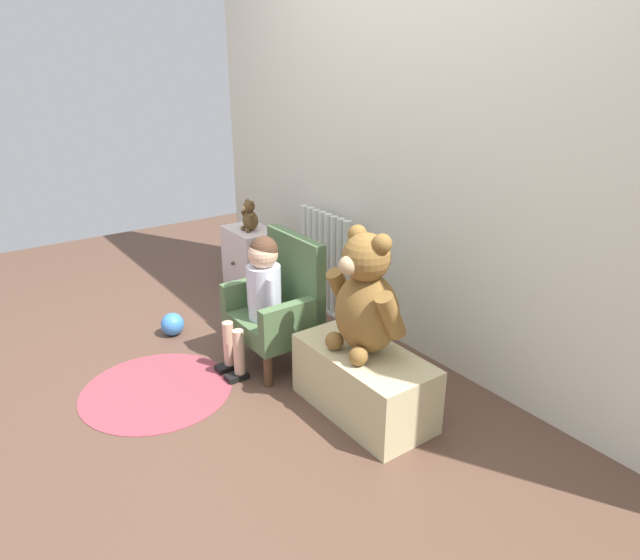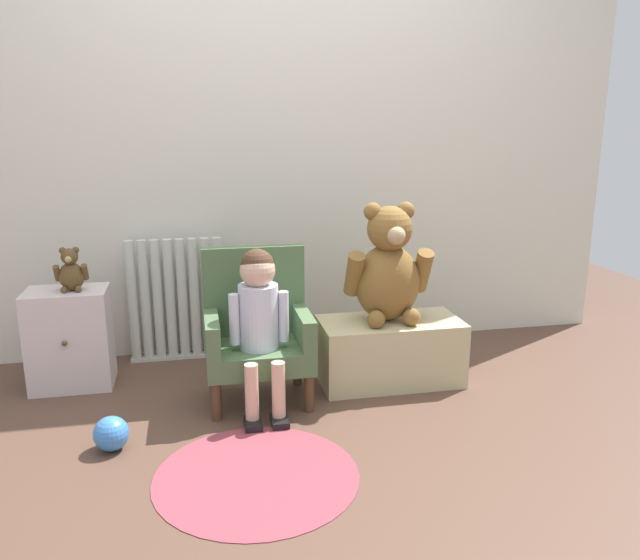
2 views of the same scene
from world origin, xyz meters
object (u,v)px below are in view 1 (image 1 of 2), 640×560
object	(u,v)px
radiator	(325,263)
small_teddy_bear	(250,217)
low_bench	(364,382)
large_teddy_bear	(366,300)
small_dresser	(251,263)
floor_rug	(157,390)
child_armchair	(280,305)
child_figure	(260,285)
toy_ball	(172,324)

from	to	relation	value
radiator	small_teddy_bear	size ratio (longest dim) A/B	3.17
low_bench	radiator	bearing A→B (deg)	152.92
low_bench	large_teddy_bear	bearing A→B (deg)	143.59
small_dresser	floor_rug	distance (m)	1.25
low_bench	floor_rug	xyz separation A→B (m)	(-0.72, -0.71, -0.15)
low_bench	floor_rug	size ratio (longest dim) A/B	0.92
child_armchair	large_teddy_bear	bearing A→B (deg)	5.14
child_figure	low_bench	distance (m)	0.72
small_teddy_bear	floor_rug	distance (m)	1.32
toy_ball	radiator	bearing A→B (deg)	75.37
child_figure	small_dresser	bearing A→B (deg)	154.25
small_dresser	toy_ball	distance (m)	0.73
small_teddy_bear	toy_ball	world-z (taller)	small_teddy_bear
child_armchair	floor_rug	xyz separation A→B (m)	(-0.08, -0.67, -0.31)
small_dresser	large_teddy_bear	distance (m)	1.52
child_armchair	toy_ball	distance (m)	0.75
child_figure	toy_ball	distance (m)	0.76
child_armchair	small_teddy_bear	bearing A→B (deg)	160.55
small_dresser	large_teddy_bear	bearing A→B (deg)	-9.34
radiator	child_armchair	bearing A→B (deg)	-57.00
child_armchair	floor_rug	distance (m)	0.74
large_teddy_bear	low_bench	bearing A→B (deg)	-36.41
radiator	toy_ball	xyz separation A→B (m)	(-0.24, -0.92, -0.25)
child_figure	small_teddy_bear	bearing A→B (deg)	153.91
radiator	child_armchair	world-z (taller)	child_armchair
radiator	small_teddy_bear	world-z (taller)	small_teddy_bear
small_dresser	low_bench	size ratio (longest dim) A/B	0.70
large_teddy_bear	small_teddy_bear	xyz separation A→B (m)	(-1.43, 0.23, 0.01)
child_armchair	small_teddy_bear	size ratio (longest dim) A/B	3.34
radiator	low_bench	bearing A→B (deg)	-27.08
low_bench	large_teddy_bear	xyz separation A→B (m)	(-0.01, 0.01, 0.40)
child_armchair	child_figure	bearing A→B (deg)	-90.00
child_armchair	radiator	bearing A→B (deg)	123.00
child_armchair	low_bench	world-z (taller)	child_armchair
small_dresser	large_teddy_bear	size ratio (longest dim) A/B	0.84
radiator	floor_rug	xyz separation A→B (m)	(0.28, -1.22, -0.32)
radiator	small_teddy_bear	bearing A→B (deg)	-149.14
small_dresser	toy_ball	xyz separation A→B (m)	(0.24, -0.66, -0.17)
large_teddy_bear	toy_ball	distance (m)	1.38
radiator	small_dresser	xyz separation A→B (m)	(-0.48, -0.26, -0.08)
child_armchair	low_bench	size ratio (longest dim) A/B	1.01
low_bench	child_armchair	bearing A→B (deg)	-175.97
child_armchair	small_teddy_bear	xyz separation A→B (m)	(-0.81, 0.29, 0.24)
large_teddy_bear	floor_rug	size ratio (longest dim) A/B	0.76
floor_rug	child_armchair	bearing A→B (deg)	83.18
small_dresser	child_figure	xyz separation A→B (m)	(0.84, -0.41, 0.22)
small_dresser	low_bench	bearing A→B (deg)	-9.66
small_dresser	small_teddy_bear	bearing A→B (deg)	-17.56
large_teddy_bear	small_teddy_bear	bearing A→B (deg)	170.87
radiator	toy_ball	bearing A→B (deg)	-104.63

